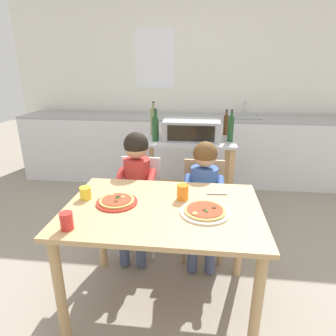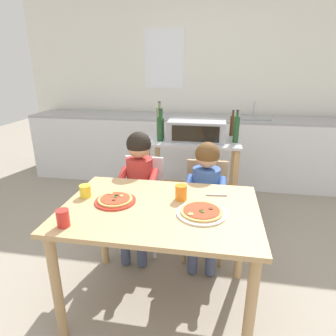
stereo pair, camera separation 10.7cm
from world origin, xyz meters
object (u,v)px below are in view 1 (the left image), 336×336
(bottle_slim_sauce, at_px, (231,128))
(serving_spoon, at_px, (217,194))
(toaster_oven, at_px, (192,130))
(drinking_cup_orange, at_px, (183,192))
(bottle_brown_beer, at_px, (156,127))
(child_in_blue_striped_shirt, at_px, (204,188))
(bottle_tall_green_wine, at_px, (154,121))
(kitchen_island_cart, at_px, (188,167))
(drinking_cup_red, at_px, (67,221))
(dining_chair_left, at_px, (140,197))
(pizza_plate_white, at_px, (205,211))
(pizza_plate_red_rimmed, at_px, (117,201))
(bottle_clear_vinegar, at_px, (155,128))
(bottle_squat_spirits, at_px, (226,125))
(drinking_cup_yellow, at_px, (86,193))
(dining_table, at_px, (163,223))
(child_in_red_shirt, at_px, (136,180))
(dining_chair_right, at_px, (203,201))

(bottle_slim_sauce, relative_size, serving_spoon, 2.20)
(toaster_oven, distance_m, drinking_cup_orange, 1.11)
(bottle_brown_beer, distance_m, child_in_blue_striped_shirt, 0.90)
(toaster_oven, xyz_separation_m, bottle_tall_green_wine, (-0.40, 0.16, 0.05))
(kitchen_island_cart, xyz_separation_m, drinking_cup_red, (-0.57, -1.57, 0.22))
(dining_chair_left, xyz_separation_m, child_in_blue_striped_shirt, (0.56, -0.14, 0.17))
(pizza_plate_white, bearing_deg, pizza_plate_red_rimmed, 172.84)
(kitchen_island_cart, bearing_deg, bottle_clear_vinegar, -157.64)
(bottle_squat_spirits, xyz_separation_m, serving_spoon, (-0.13, -1.25, -0.23))
(drinking_cup_red, bearing_deg, bottle_slim_sauce, 57.02)
(bottle_clear_vinegar, relative_size, drinking_cup_yellow, 3.85)
(bottle_squat_spirits, bearing_deg, pizza_plate_white, -98.13)
(bottle_brown_beer, distance_m, drinking_cup_orange, 1.17)
(bottle_clear_vinegar, relative_size, dining_chair_left, 0.38)
(toaster_oven, xyz_separation_m, drinking_cup_red, (-0.60, -1.54, -0.18))
(serving_spoon, bearing_deg, dining_table, -147.37)
(bottle_clear_vinegar, height_order, drinking_cup_red, bottle_clear_vinegar)
(toaster_oven, xyz_separation_m, pizza_plate_white, (0.13, -1.28, -0.21))
(toaster_oven, distance_m, dining_chair_left, 0.85)
(drinking_cup_red, height_order, drinking_cup_yellow, drinking_cup_red)
(bottle_squat_spirits, relative_size, drinking_cup_yellow, 3.26)
(drinking_cup_red, bearing_deg, child_in_blue_striped_shirt, 49.51)
(dining_chair_left, distance_m, child_in_red_shirt, 0.24)
(dining_chair_right, distance_m, child_in_red_shirt, 0.60)
(bottle_clear_vinegar, bearing_deg, bottle_slim_sauce, 5.25)
(kitchen_island_cart, xyz_separation_m, serving_spoon, (0.25, -1.04, 0.18))
(dining_chair_right, height_order, drinking_cup_orange, drinking_cup_orange)
(kitchen_island_cart, distance_m, pizza_plate_white, 1.33)
(bottle_clear_vinegar, bearing_deg, bottle_tall_green_wine, 102.45)
(serving_spoon, bearing_deg, dining_chair_left, 144.01)
(bottle_brown_beer, bearing_deg, pizza_plate_white, -69.25)
(child_in_red_shirt, bearing_deg, child_in_blue_striped_shirt, -1.98)
(kitchen_island_cart, height_order, bottle_clear_vinegar, bottle_clear_vinegar)
(child_in_blue_striped_shirt, height_order, serving_spoon, child_in_blue_striped_shirt)
(toaster_oven, distance_m, bottle_slim_sauce, 0.38)
(bottle_squat_spirits, xyz_separation_m, drinking_cup_red, (-0.95, -1.78, -0.19))
(pizza_plate_white, xyz_separation_m, serving_spoon, (0.08, 0.27, -0.01))
(dining_chair_left, relative_size, child_in_red_shirt, 0.77)
(child_in_blue_striped_shirt, height_order, drinking_cup_orange, child_in_blue_striped_shirt)
(toaster_oven, height_order, dining_chair_right, toaster_oven)
(toaster_oven, relative_size, bottle_clear_vinegar, 1.77)
(child_in_blue_striped_shirt, distance_m, drinking_cup_orange, 0.47)
(pizza_plate_red_rimmed, bearing_deg, child_in_red_shirt, 89.99)
(drinking_cup_red, relative_size, drinking_cup_orange, 0.99)
(kitchen_island_cart, distance_m, drinking_cup_yellow, 1.36)
(pizza_plate_red_rimmed, distance_m, drinking_cup_red, 0.38)
(kitchen_island_cart, relative_size, drinking_cup_red, 9.45)
(drinking_cup_orange, bearing_deg, dining_table, -132.16)
(kitchen_island_cart, height_order, pizza_plate_red_rimmed, kitchen_island_cart)
(bottle_brown_beer, bearing_deg, dining_chair_left, -97.45)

